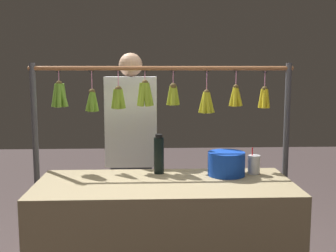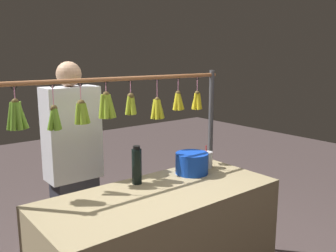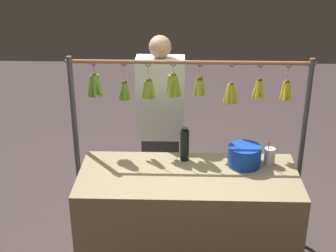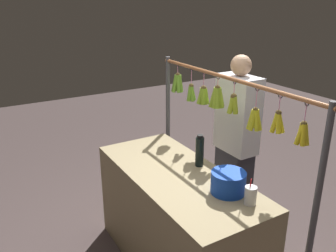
# 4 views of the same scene
# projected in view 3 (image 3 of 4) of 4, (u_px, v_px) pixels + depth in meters

# --- Properties ---
(market_counter) EXTENTS (1.67, 0.72, 0.92)m
(market_counter) POSITION_uv_depth(u_px,v_px,m) (188.00, 225.00, 3.88)
(market_counter) COLOR tan
(market_counter) RESTS_ON ground
(display_rack) EXTENTS (1.96, 0.13, 1.69)m
(display_rack) POSITION_uv_depth(u_px,v_px,m) (184.00, 110.00, 3.99)
(display_rack) COLOR #4C4C51
(display_rack) RESTS_ON ground
(water_bottle) EXTENTS (0.07, 0.07, 0.28)m
(water_bottle) POSITION_uv_depth(u_px,v_px,m) (185.00, 145.00, 3.85)
(water_bottle) COLOR black
(water_bottle) RESTS_ON market_counter
(blue_bucket) EXTENTS (0.26, 0.26, 0.16)m
(blue_bucket) POSITION_uv_depth(u_px,v_px,m) (244.00, 156.00, 3.79)
(blue_bucket) COLOR blue
(blue_bucket) RESTS_ON market_counter
(drink_cup) EXTENTS (0.08, 0.08, 0.19)m
(drink_cup) POSITION_uv_depth(u_px,v_px,m) (270.00, 156.00, 3.82)
(drink_cup) COLOR silver
(drink_cup) RESTS_ON market_counter
(vendor_person) EXTENTS (0.42, 0.23, 1.78)m
(vendor_person) POSITION_uv_depth(u_px,v_px,m) (161.00, 133.00, 4.47)
(vendor_person) COLOR #2D2D38
(vendor_person) RESTS_ON ground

